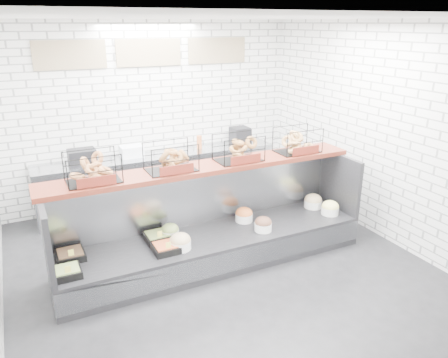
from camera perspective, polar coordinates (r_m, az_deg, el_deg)
ground at (r=5.59m, az=0.02°, el=-12.08°), size 5.50×5.50×0.00m
room_shell at (r=5.37m, az=-2.85°, el=10.18°), size 5.02×5.51×3.01m
display_case at (r=5.71m, az=-1.47°, el=-7.64°), size 4.00×0.90×1.20m
bagel_shelf at (r=5.45m, az=-2.38°, el=2.97°), size 4.10×0.50×0.40m
prep_counter at (r=7.44m, az=-8.24°, el=0.08°), size 4.00×0.60×1.20m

